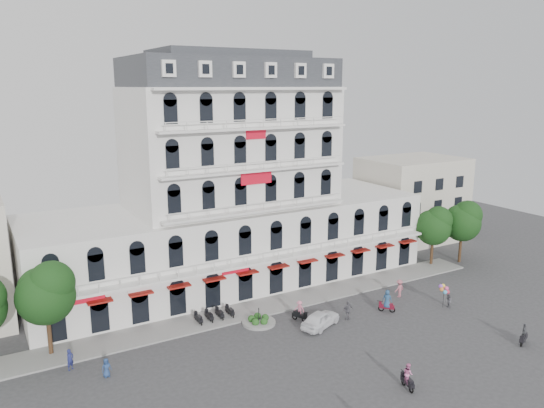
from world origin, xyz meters
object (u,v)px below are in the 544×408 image
Objects in this scene: rider_northeast at (524,334)px; rider_center at (299,310)px; rider_east at (387,301)px; parked_car at (320,319)px; rider_southwest at (408,376)px; balloon_vendor at (446,296)px.

rider_center is at bearing -65.00° from rider_northeast.
rider_east is 1.12× the size of rider_center.
parked_car is 2.31m from rider_center.
rider_east reaches higher than rider_southwest.
rider_southwest is (-0.40, -11.82, 0.28)m from parked_car.
rider_center is (-8.71, 2.63, -0.09)m from rider_east.
rider_southwest is 1.06× the size of rider_northeast.
rider_east reaches higher than rider_center.
rider_southwest is 16.66m from balloon_vendor.
rider_east is at bearing 159.28° from balloon_vendor.
rider_southwest is at bearing 102.52° from rider_east.
rider_southwest reaches higher than parked_car.
rider_southwest is 13.90m from rider_center.
rider_center is (-1.01, 2.06, 0.31)m from parked_car.
rider_southwest is at bearing 155.84° from parked_car.
rider_northeast is 0.95× the size of rider_center.
balloon_vendor reaches higher than rider_southwest.
rider_northeast is at bearing 165.36° from rider_east.
parked_car is 2.32× the size of rider_northeast.
rider_east is (7.69, -0.57, 0.40)m from parked_car.
parked_car is at bearing 44.01° from rider_east.
rider_center is at bearing 4.05° from parked_car.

